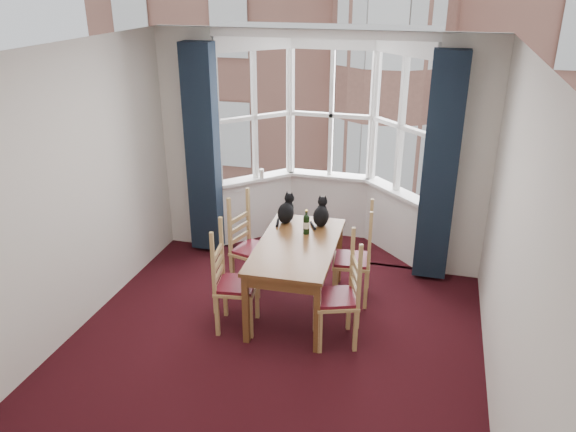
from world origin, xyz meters
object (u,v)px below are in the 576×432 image
at_px(chair_right_near, 345,299).
at_px(cat_left, 286,211).
at_px(chair_right_far, 360,262).
at_px(cat_right, 321,214).
at_px(wine_bottle, 306,223).
at_px(chair_left_near, 228,286).
at_px(chair_left_far, 247,249).
at_px(dining_table, 297,252).
at_px(candle_tall, 262,174).

relative_size(chair_right_near, cat_left, 2.64).
xyz_separation_m(chair_right_far, cat_right, (-0.48, 0.17, 0.44)).
bearing_deg(chair_right_near, wine_bottle, 128.30).
xyz_separation_m(chair_right_far, wine_bottle, (-0.59, -0.09, 0.43)).
height_order(cat_left, cat_right, cat_left).
relative_size(chair_left_near, chair_right_far, 1.00).
bearing_deg(chair_right_far, cat_right, 160.93).
xyz_separation_m(chair_left_far, wine_bottle, (0.71, -0.06, 0.43)).
height_order(dining_table, candle_tall, candle_tall).
bearing_deg(cat_left, wine_bottle, -39.90).
bearing_deg(cat_left, chair_left_near, -108.23).
height_order(dining_table, chair_right_far, chair_right_far).
distance_m(cat_left, candle_tall, 1.29).
distance_m(chair_right_near, chair_right_far, 0.80).
distance_m(chair_left_near, wine_bottle, 1.08).
distance_m(chair_left_far, candle_tall, 1.39).
distance_m(dining_table, cat_left, 0.62).
xyz_separation_m(chair_left_far, cat_left, (0.42, 0.18, 0.44)).
bearing_deg(chair_left_near, wine_bottle, 51.08).
relative_size(chair_left_far, candle_tall, 7.44).
bearing_deg(cat_left, dining_table, -63.51).
height_order(chair_right_near, cat_right, cat_right).
distance_m(chair_right_far, wine_bottle, 0.73).
bearing_deg(candle_tall, dining_table, -61.05).
bearing_deg(chair_left_near, chair_right_near, 2.96).
bearing_deg(chair_right_near, cat_left, 131.76).
relative_size(chair_left_far, chair_right_far, 1.00).
height_order(dining_table, chair_left_far, chair_left_far).
relative_size(dining_table, chair_left_near, 1.66).
bearing_deg(wine_bottle, cat_left, 140.10).
distance_m(chair_right_near, wine_bottle, 1.00).
bearing_deg(chair_left_near, candle_tall, 98.34).
xyz_separation_m(cat_right, wine_bottle, (-0.11, -0.26, -0.01)).
bearing_deg(chair_right_far, cat_left, 170.49).
bearing_deg(cat_right, chair_left_near, -125.26).
bearing_deg(candle_tall, chair_right_near, -54.12).
height_order(chair_right_far, cat_left, cat_left).
height_order(cat_right, wine_bottle, cat_right).
xyz_separation_m(chair_right_far, cat_left, (-0.88, 0.15, 0.44)).
bearing_deg(chair_right_far, chair_left_far, -178.40).
bearing_deg(chair_left_far, chair_right_near, -31.15).
relative_size(chair_left_near, chair_left_far, 1.00).
bearing_deg(chair_right_far, candle_tall, 140.35).
bearing_deg(chair_left_near, cat_right, 54.74).
bearing_deg(candle_tall, chair_left_far, -80.20).
bearing_deg(chair_right_far, chair_left_near, -144.46).
distance_m(chair_right_far, cat_left, 0.99).
bearing_deg(candle_tall, wine_bottle, -55.46).
distance_m(chair_right_near, cat_right, 1.16).
xyz_separation_m(chair_left_far, chair_right_far, (1.30, 0.04, 0.00)).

